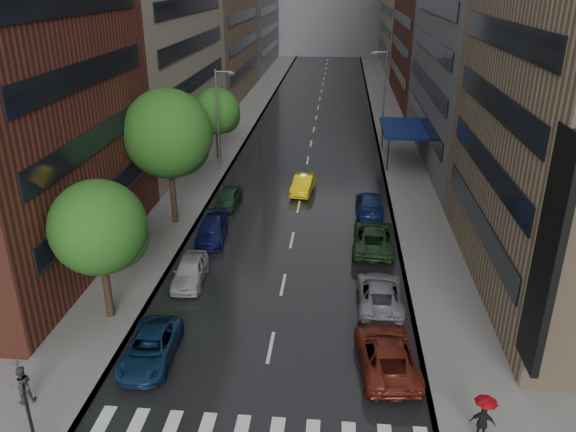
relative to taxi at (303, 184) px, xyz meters
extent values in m
plane|color=gray|center=(-0.15, -25.21, -0.71)|extent=(220.00, 220.00, 0.00)
cube|color=black|center=(-0.15, 24.79, -0.71)|extent=(14.00, 140.00, 0.01)
cube|color=gray|center=(-9.15, 24.79, -0.64)|extent=(4.00, 140.00, 0.15)
cube|color=gray|center=(8.85, 24.79, -0.64)|extent=(4.00, 140.00, 0.15)
cube|color=silver|center=(-6.25, -27.21, -0.70)|extent=(0.55, 2.80, 0.01)
cube|color=maroon|center=(-15.15, -13.21, 12.29)|extent=(8.00, 20.00, 26.00)
cube|color=#937A5B|center=(-15.15, 38.79, 10.29)|extent=(8.00, 28.00, 22.00)
cube|color=slate|center=(14.85, 10.79, 11.29)|extent=(8.00, 28.00, 24.00)
cube|color=black|center=(10.95, -23.21, 5.79)|extent=(0.30, 2.20, 10.00)
cylinder|color=#382619|center=(-8.75, -19.43, 1.36)|extent=(0.40, 0.40, 4.14)
sphere|color=#1E5116|center=(-8.75, -19.43, 4.47)|extent=(4.73, 4.73, 4.73)
cylinder|color=#382619|center=(-8.75, -7.24, 1.95)|extent=(0.40, 0.40, 5.32)
sphere|color=#1E5116|center=(-8.75, -7.24, 5.93)|extent=(6.08, 6.08, 6.08)
cylinder|color=#382619|center=(-8.75, 8.15, 1.20)|extent=(0.40, 0.40, 3.83)
sphere|color=#1E5116|center=(-8.75, 8.15, 4.07)|extent=(4.37, 4.37, 4.37)
imported|color=yellow|center=(0.00, 0.00, 0.00)|extent=(1.99, 4.47, 1.43)
imported|color=#0E2443|center=(-5.55, -22.66, -0.05)|extent=(2.37, 4.87, 1.33)
imported|color=#9A9B9F|center=(-5.55, -15.37, 0.01)|extent=(1.96, 4.36, 1.45)
imported|color=#0D113C|center=(-5.55, -9.53, -0.04)|extent=(2.25, 4.77, 1.35)
imported|color=#17321F|center=(-5.55, -3.51, -0.04)|extent=(1.78, 4.02, 1.35)
imported|color=maroon|center=(5.25, -22.20, 0.04)|extent=(2.98, 5.60, 1.50)
imported|color=slate|center=(5.25, -16.84, 0.00)|extent=(2.39, 5.14, 1.42)
imported|color=#183116|center=(5.25, -9.94, 0.07)|extent=(2.92, 5.80, 1.57)
imported|color=#112151|center=(5.25, -3.86, 0.02)|extent=(2.09, 5.07, 1.47)
imported|color=#414145|center=(-9.80, -26.04, 0.31)|extent=(1.07, 1.00, 1.74)
imported|color=black|center=(-9.80, -26.04, 1.09)|extent=(0.96, 0.98, 0.88)
imported|color=black|center=(8.53, -26.40, 0.22)|extent=(0.98, 0.57, 1.58)
imported|color=#B90E17|center=(8.53, -26.40, 1.09)|extent=(0.82, 0.82, 0.72)
cylinder|color=black|center=(-7.75, -28.88, 1.04)|extent=(0.12, 0.12, 3.20)
imported|color=black|center=(-7.75, -28.88, 2.44)|extent=(0.18, 0.15, 0.90)
cylinder|color=gray|center=(-7.95, 4.79, 3.94)|extent=(0.18, 0.18, 9.00)
cube|color=gray|center=(-6.55, 4.79, 8.14)|extent=(0.50, 0.22, 0.16)
cylinder|color=gray|center=(7.65, 19.79, 3.94)|extent=(0.18, 0.18, 9.00)
cube|color=gray|center=(6.25, 19.79, 8.14)|extent=(0.50, 0.22, 0.16)
cube|color=navy|center=(8.85, 9.79, 2.44)|extent=(4.00, 8.00, 0.25)
cylinder|color=black|center=(7.25, 5.99, 0.94)|extent=(0.12, 0.12, 3.00)
cylinder|color=black|center=(7.25, 13.59, 0.94)|extent=(0.12, 0.12, 3.00)
camera|label=1|loc=(2.74, -43.34, 15.67)|focal=35.00mm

